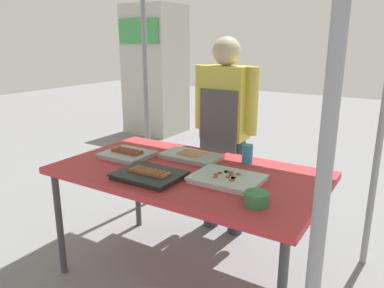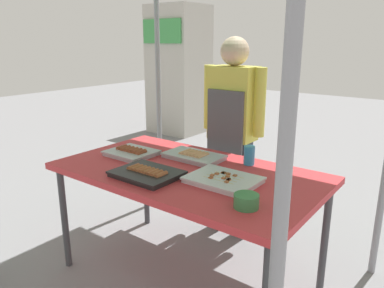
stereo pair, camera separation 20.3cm
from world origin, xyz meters
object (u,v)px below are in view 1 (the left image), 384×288
at_px(stall_table, 188,178).
at_px(tray_pork_links, 149,175).
at_px(tray_meat_skewers, 227,179).
at_px(vendor_woman, 225,122).
at_px(drink_cup_near_edge, 247,154).
at_px(neighbor_stall_left, 156,70).
at_px(tray_spring_rolls, 191,156).
at_px(condiment_bowl, 257,199).
at_px(tray_grilled_sausages, 127,154).

height_order(stall_table, tray_pork_links, tray_pork_links).
xyz_separation_m(tray_meat_skewers, vendor_woman, (-0.40, 0.75, 0.14)).
height_order(tray_pork_links, drink_cup_near_edge, drink_cup_near_edge).
relative_size(tray_pork_links, neighbor_stall_left, 0.18).
xyz_separation_m(tray_spring_rolls, drink_cup_near_edge, (0.35, 0.12, 0.04)).
bearing_deg(vendor_woman, stall_table, 99.17).
xyz_separation_m(condiment_bowl, drink_cup_near_edge, (-0.30, 0.56, 0.03)).
bearing_deg(tray_meat_skewers, tray_grilled_sausages, 176.65).
bearing_deg(neighbor_stall_left, vendor_woman, -44.12).
distance_m(stall_table, neighbor_stall_left, 4.12).
distance_m(tray_pork_links, vendor_woman, 0.95).
relative_size(tray_pork_links, drink_cup_near_edge, 3.11).
distance_m(stall_table, tray_meat_skewers, 0.30).
bearing_deg(tray_meat_skewers, condiment_bowl, -38.17).
bearing_deg(tray_meat_skewers, tray_spring_rolls, 147.82).
xyz_separation_m(tray_spring_rolls, neighbor_stall_left, (-2.54, 2.96, 0.26)).
bearing_deg(drink_cup_near_edge, stall_table, -128.42).
distance_m(tray_meat_skewers, condiment_bowl, 0.33).
height_order(tray_spring_rolls, drink_cup_near_edge, drink_cup_near_edge).
xyz_separation_m(condiment_bowl, neighbor_stall_left, (-3.19, 3.40, 0.24)).
relative_size(tray_grilled_sausages, tray_pork_links, 0.84).
height_order(tray_meat_skewers, drink_cup_near_edge, drink_cup_near_edge).
relative_size(tray_grilled_sausages, vendor_woman, 0.20).
distance_m(tray_grilled_sausages, vendor_woman, 0.81).
bearing_deg(tray_spring_rolls, drink_cup_near_edge, 18.98).
bearing_deg(neighbor_stall_left, stall_table, -50.08).
relative_size(tray_spring_rolls, neighbor_stall_left, 0.19).
xyz_separation_m(tray_spring_rolls, vendor_woman, (-0.02, 0.51, 0.13)).
xyz_separation_m(tray_meat_skewers, tray_spring_rolls, (-0.39, 0.24, 0.00)).
bearing_deg(condiment_bowl, tray_spring_rolls, 145.33).
xyz_separation_m(stall_table, drink_cup_near_edge, (0.25, 0.31, 0.11)).
bearing_deg(tray_spring_rolls, condiment_bowl, -34.67).
bearing_deg(stall_table, neighbor_stall_left, 129.92).
relative_size(vendor_woman, neighbor_stall_left, 0.75).
bearing_deg(stall_table, tray_grilled_sausages, -179.66).
bearing_deg(tray_grilled_sausages, condiment_bowl, -13.48).
bearing_deg(tray_grilled_sausages, stall_table, 0.34).
distance_m(tray_meat_skewers, neighbor_stall_left, 4.35).
height_order(tray_meat_skewers, condiment_bowl, condiment_bowl).
distance_m(condiment_bowl, vendor_woman, 1.17).
xyz_separation_m(drink_cup_near_edge, neighbor_stall_left, (-2.89, 2.84, 0.22)).
relative_size(tray_grilled_sausages, condiment_bowl, 2.62).
bearing_deg(tray_meat_skewers, drink_cup_near_edge, 96.46).
relative_size(tray_grilled_sausages, drink_cup_near_edge, 2.61).
xyz_separation_m(tray_grilled_sausages, tray_meat_skewers, (0.77, -0.05, -0.00)).
xyz_separation_m(tray_grilled_sausages, condiment_bowl, (1.03, -0.25, 0.01)).
xyz_separation_m(stall_table, neighbor_stall_left, (-2.64, 3.15, 0.33)).
xyz_separation_m(stall_table, tray_meat_skewers, (0.29, -0.05, 0.07)).
bearing_deg(neighbor_stall_left, drink_cup_near_edge, -44.50).
height_order(tray_pork_links, neighbor_stall_left, neighbor_stall_left).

